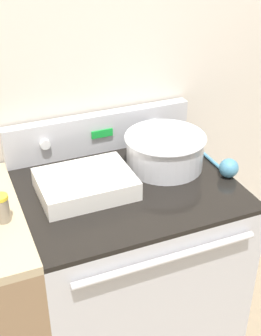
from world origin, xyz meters
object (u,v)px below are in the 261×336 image
object	(u,v)px
casserole_dish	(86,183)
spice_jar_yellow_cap	(2,208)
mixing_bowl	(165,149)
ladle	(227,167)

from	to	relation	value
casserole_dish	spice_jar_yellow_cap	distance (m)	0.31
mixing_bowl	ladle	distance (m)	0.25
ladle	spice_jar_yellow_cap	distance (m)	0.83
casserole_dish	ladle	xyz separation A→B (m)	(0.53, -0.09, -0.01)
mixing_bowl	spice_jar_yellow_cap	xyz separation A→B (m)	(-0.64, -0.13, -0.01)
ladle	spice_jar_yellow_cap	world-z (taller)	spice_jar_yellow_cap
casserole_dish	spice_jar_yellow_cap	bearing A→B (deg)	-166.47
mixing_bowl	spice_jar_yellow_cap	size ratio (longest dim) A/B	3.26
ladle	spice_jar_yellow_cap	bearing A→B (deg)	178.61
ladle	mixing_bowl	bearing A→B (deg)	140.72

